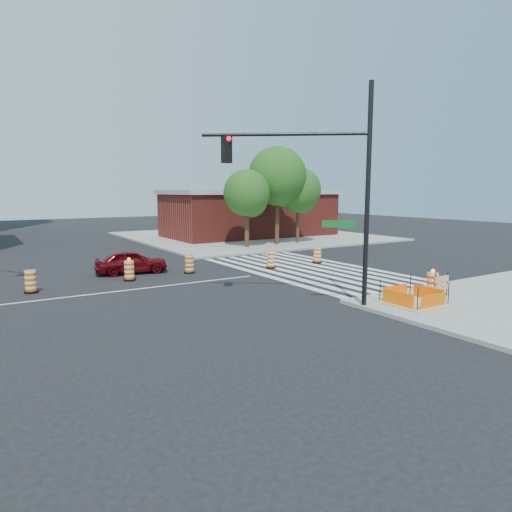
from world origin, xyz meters
name	(u,v)px	position (x,y,z in m)	size (l,w,h in m)	color
ground	(118,291)	(0.00, 0.00, 0.00)	(120.00, 120.00, 0.00)	black
sidewalk_ne	(250,236)	(18.00, 18.00, 0.07)	(22.00, 22.00, 0.15)	gray
crosswalk_east	(308,269)	(10.95, 0.00, 0.01)	(6.75, 13.50, 0.01)	silver
lane_centerline	(118,291)	(0.00, 0.00, 0.01)	(14.00, 0.12, 0.01)	silver
excavation_pit	(413,301)	(9.00, -9.00, 0.22)	(2.20, 2.20, 0.90)	tan
brick_storefront	(250,213)	(18.00, 18.00, 2.32)	(16.50, 8.50, 4.60)	maroon
red_coupe	(131,262)	(1.90, 4.19, 0.66)	(1.55, 3.86, 1.32)	#52070B
signal_pole_se	(321,175)	(5.80, -7.11, 5.09)	(5.11, 3.89, 8.31)	black
pit_drum	(432,285)	(10.62, -8.63, 0.63)	(0.59, 0.59, 1.16)	black
barricade	(442,283)	(10.89, -8.87, 0.72)	(0.89, 0.06, 1.04)	#DC5804
tree_north_c	(247,196)	(12.98, 10.16, 4.14)	(3.70, 3.64, 6.18)	#382314
tree_north_d	(278,179)	(16.05, 10.45, 5.44)	(4.76, 4.76, 8.10)	#382314
tree_north_e	(298,193)	(18.17, 10.40, 4.37)	(3.83, 3.83, 6.50)	#382314
median_drum_2	(31,282)	(-3.36, 1.76, 0.48)	(0.60, 0.60, 1.02)	black
median_drum_3	(129,271)	(1.19, 2.19, 0.49)	(0.60, 0.60, 1.18)	black
median_drum_4	(189,265)	(4.63, 2.52, 0.48)	(0.60, 0.60, 1.02)	black
median_drum_5	(271,260)	(9.35, 1.46, 0.48)	(0.60, 0.60, 1.02)	black
median_drum_6	(317,255)	(12.95, 1.55, 0.48)	(0.60, 0.60, 1.02)	black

